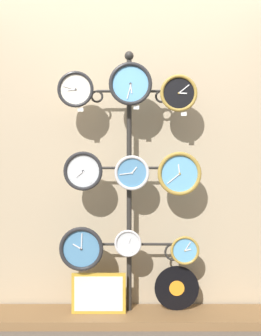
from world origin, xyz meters
TOP-DOWN VIEW (x-y plane):
  - shop_wall at (0.00, 0.57)m, footprint 4.40×0.04m
  - low_shelf at (0.00, 0.35)m, footprint 2.20×0.36m
  - display_stand at (0.00, 0.41)m, footprint 0.79×0.41m
  - clock_top_left at (-0.38, 0.30)m, footprint 0.26×0.04m
  - clock_top_center at (0.01, 0.30)m, footprint 0.31×0.04m
  - clock_top_right at (0.36, 0.31)m, footprint 0.27×0.04m
  - clock_middle_left at (-0.33, 0.30)m, footprint 0.28×0.04m
  - clock_middle_center at (0.02, 0.31)m, footprint 0.25×0.04m
  - clock_middle_right at (0.37, 0.32)m, footprint 0.32×0.04m
  - clock_bottom_left at (-0.34, 0.29)m, footprint 0.32×0.04m
  - clock_bottom_center at (-0.01, 0.30)m, footprint 0.20×0.04m
  - clock_bottom_right at (0.41, 0.34)m, footprint 0.21×0.04m
  - vinyl_record at (0.36, 0.40)m, footprint 0.33×0.01m
  - picture_frame at (-0.22, 0.34)m, footprint 0.40×0.02m
  - price_tag_upper at (-0.35, 0.30)m, footprint 0.04×0.00m
  - price_tag_mid at (0.05, 0.29)m, footprint 0.04×0.00m
  - price_tag_lower at (0.39, 0.31)m, footprint 0.04×0.00m

SIDE VIEW (x-z plane):
  - low_shelf at x=0.00m, z-range 0.00..0.06m
  - picture_frame at x=-0.22m, z-range 0.06..0.36m
  - vinyl_record at x=0.36m, z-range 0.06..0.39m
  - clock_bottom_right at x=0.41m, z-range 0.42..0.63m
  - clock_bottom_left at x=-0.34m, z-range 0.39..0.70m
  - clock_bottom_center at x=-0.01m, z-range 0.49..0.68m
  - display_stand at x=0.00m, z-range -0.37..1.62m
  - clock_middle_right at x=0.37m, z-range 0.92..1.24m
  - clock_middle_center at x=0.02m, z-range 0.96..1.22m
  - clock_middle_left at x=-0.33m, z-range 0.96..1.24m
  - shop_wall at x=0.00m, z-range 0.00..2.80m
  - price_tag_lower at x=0.39m, z-range 1.50..1.53m
  - price_tag_upper at x=-0.35m, z-range 1.53..1.56m
  - price_tag_mid at x=0.05m, z-range 1.55..1.57m
  - clock_top_right at x=0.36m, z-range 1.53..1.80m
  - clock_top_left at x=-0.38m, z-range 1.56..1.82m
  - clock_top_center at x=0.01m, z-range 1.57..1.88m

